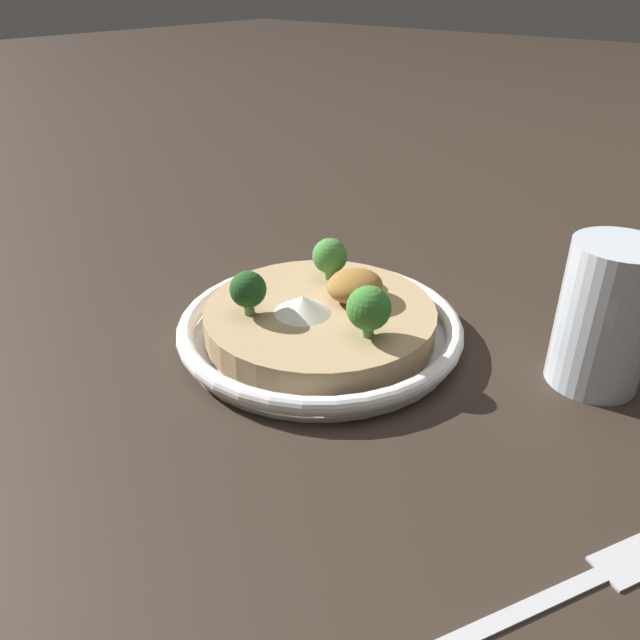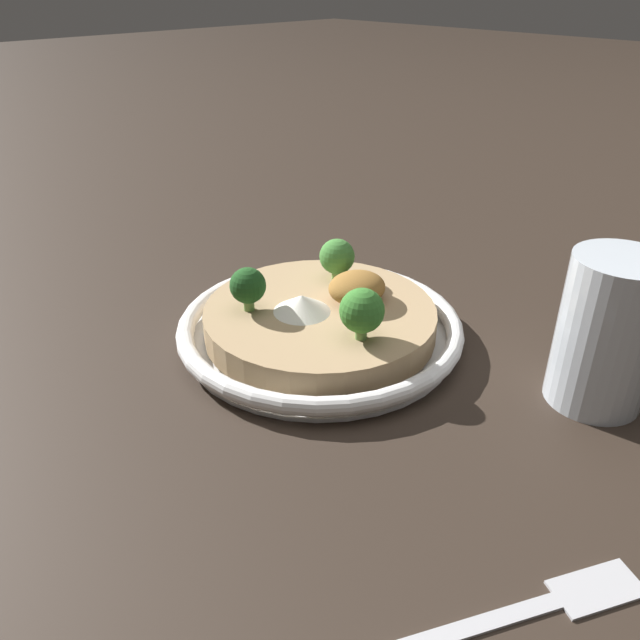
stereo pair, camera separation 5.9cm
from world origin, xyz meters
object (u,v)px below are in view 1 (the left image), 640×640
at_px(broccoli_right, 330,256).
at_px(fork_utensil, 583,583).
at_px(broccoli_back_left, 248,290).
at_px(broccoli_front_left, 369,309).
at_px(risotto_bowl, 320,325).
at_px(drinking_glass, 606,316).

distance_m(broccoli_right, fork_utensil, 0.37).
relative_size(broccoli_back_left, fork_utensil, 0.25).
height_order(broccoli_right, broccoli_front_left, broccoli_front_left).
relative_size(risotto_bowl, broccoli_front_left, 5.83).
height_order(broccoli_back_left, drinking_glass, drinking_glass).
xyz_separation_m(broccoli_right, drinking_glass, (0.04, -0.25, 0.00)).
distance_m(broccoli_front_left, fork_utensil, 0.26).
distance_m(risotto_bowl, broccoli_front_left, 0.08).
xyz_separation_m(broccoli_back_left, fork_utensil, (-0.06, -0.33, -0.06)).
bearing_deg(broccoli_front_left, fork_utensil, -113.80).
distance_m(drinking_glass, fork_utensil, 0.23).
bearing_deg(fork_utensil, broccoli_right, 88.86).
relative_size(risotto_bowl, drinking_glass, 2.13).
bearing_deg(drinking_glass, risotto_bowl, 113.76).
height_order(broccoli_back_left, broccoli_front_left, broccoli_front_left).
relative_size(drinking_glass, fork_utensil, 0.76).
xyz_separation_m(broccoli_right, fork_utensil, (-0.17, -0.32, -0.06)).
height_order(risotto_bowl, broccoli_back_left, broccoli_back_left).
bearing_deg(broccoli_front_left, broccoli_back_left, 109.56).
distance_m(broccoli_front_left, drinking_glass, 0.19).
bearing_deg(fork_utensil, drinking_glass, 44.36).
distance_m(risotto_bowl, broccoli_right, 0.08).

